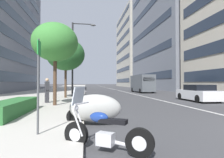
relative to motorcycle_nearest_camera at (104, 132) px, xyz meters
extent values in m
cube|color=#B2ADA3|center=(30.17, 5.56, -0.36)|extent=(160.00, 10.19, 0.15)
cube|color=silver|center=(35.17, -6.18, -0.43)|extent=(110.00, 0.16, 0.01)
cylinder|color=black|center=(0.38, 0.64, -0.13)|extent=(0.42, 0.59, 0.62)
cylinder|color=silver|center=(0.38, 0.64, -0.13)|extent=(0.27, 0.33, 0.31)
cylinder|color=black|center=(-0.44, -0.71, -0.13)|extent=(0.42, 0.59, 0.62)
cylinder|color=silver|center=(-0.44, -0.71, -0.13)|extent=(0.27, 0.33, 0.31)
cube|color=silver|center=(-0.03, -0.04, -0.14)|extent=(0.42, 0.46, 0.28)
cube|color=black|center=(-0.12, -0.19, 0.27)|extent=(0.52, 0.66, 0.10)
ellipsoid|color=navy|center=(0.06, 0.11, 0.33)|extent=(0.44, 0.52, 0.24)
cylinder|color=silver|center=(0.28, 0.60, 0.18)|extent=(0.20, 0.29, 0.64)
cylinder|color=silver|center=(0.40, 0.53, 0.18)|extent=(0.20, 0.29, 0.64)
cylinder|color=silver|center=(0.30, 0.50, 0.63)|extent=(0.53, 0.34, 0.04)
sphere|color=silver|center=(0.39, 0.65, 0.51)|extent=(0.14, 0.14, 0.14)
cube|color=#B2BCC6|center=(0.35, 0.59, 0.81)|extent=(0.44, 0.33, 0.44)
cylinder|color=silver|center=(-0.05, -0.35, -0.25)|extent=(0.43, 0.63, 0.16)
ellipsoid|color=#9E9E99|center=(2.60, 0.06, 0.19)|extent=(1.23, 2.07, 1.02)
cylinder|color=black|center=(2.78, 0.82, -0.13)|extent=(0.25, 0.61, 0.60)
cylinder|color=black|center=(5.49, 0.63, -0.11)|extent=(0.36, 0.65, 0.65)
cylinder|color=silver|center=(5.49, 0.63, -0.11)|extent=(0.25, 0.35, 0.33)
cylinder|color=black|center=(4.88, -0.80, -0.11)|extent=(0.36, 0.65, 0.65)
cylinder|color=silver|center=(4.88, -0.80, -0.11)|extent=(0.25, 0.35, 0.33)
cube|color=silver|center=(5.18, -0.09, -0.12)|extent=(0.39, 0.45, 0.28)
cube|color=black|center=(5.11, -0.26, 0.29)|extent=(0.45, 0.68, 0.10)
ellipsoid|color=#991E0A|center=(5.25, 0.07, 0.35)|extent=(0.40, 0.52, 0.24)
cylinder|color=silver|center=(5.39, 0.58, 0.20)|extent=(0.16, 0.31, 0.64)
cylinder|color=silver|center=(5.52, 0.52, 0.20)|extent=(0.16, 0.31, 0.64)
cylinder|color=silver|center=(5.42, 0.48, 0.65)|extent=(0.57, 0.27, 0.04)
sphere|color=silver|center=(5.49, 0.64, 0.53)|extent=(0.14, 0.14, 0.14)
cylinder|color=silver|center=(5.20, -0.40, -0.24)|extent=(0.35, 0.67, 0.16)
cube|color=silver|center=(10.00, -9.10, 0.11)|extent=(4.23, 1.98, 0.78)
cube|color=black|center=(9.82, -9.09, 0.73)|extent=(2.09, 1.77, 0.47)
cylinder|color=black|center=(11.40, -8.29, -0.12)|extent=(0.63, 0.24, 0.62)
cylinder|color=black|center=(11.36, -9.98, -0.12)|extent=(0.63, 0.24, 0.62)
cylinder|color=black|center=(8.65, -8.21, -0.12)|extent=(0.63, 0.24, 0.62)
cylinder|color=black|center=(8.60, -9.91, -0.12)|extent=(0.63, 0.24, 0.62)
cube|color=#4C5156|center=(23.71, -8.62, 1.06)|extent=(5.93, 2.36, 2.55)
cube|color=black|center=(20.81, -8.73, 1.63)|extent=(0.11, 1.79, 0.56)
cylinder|color=black|center=(25.66, -7.57, -0.07)|extent=(0.73, 0.29, 0.72)
cylinder|color=black|center=(25.74, -9.51, -0.07)|extent=(0.73, 0.29, 0.72)
cylinder|color=black|center=(21.69, -7.73, -0.07)|extent=(0.73, 0.29, 0.72)
cylinder|color=black|center=(21.76, -9.66, -0.07)|extent=(0.73, 0.29, 0.72)
cylinder|color=#47494C|center=(1.10, 1.71, 1.03)|extent=(0.06, 0.06, 2.63)
cube|color=#1E8C33|center=(1.10, 1.69, 2.10)|extent=(0.32, 0.02, 0.40)
cylinder|color=#232326|center=(15.18, 1.77, 3.61)|extent=(0.18, 0.18, 7.79)
cylinder|color=#232326|center=(15.18, 0.69, 7.41)|extent=(0.10, 2.16, 0.10)
ellipsoid|color=slate|center=(15.18, -0.39, 7.33)|extent=(0.44, 0.60, 0.20)
cube|color=#B21E23|center=(14.83, 1.77, 4.33)|extent=(0.56, 0.03, 1.10)
cube|color=#B21E23|center=(15.53, 1.77, 4.33)|extent=(0.56, 0.03, 1.10)
cube|color=#28602D|center=(4.56, 3.66, 0.02)|extent=(4.53, 1.10, 0.62)
cylinder|color=#473323|center=(7.61, 2.32, 1.17)|extent=(0.22, 0.22, 2.91)
ellipsoid|color=#387A33|center=(7.61, 2.32, 3.69)|extent=(2.85, 2.85, 2.43)
cylinder|color=#473323|center=(13.48, 2.29, 1.10)|extent=(0.22, 0.22, 2.77)
ellipsoid|color=#265B28|center=(13.48, 2.29, 3.83)|extent=(3.61, 3.61, 3.07)
cube|color=#2D2D33|center=(9.16, 3.10, 0.16)|extent=(0.39, 0.35, 0.89)
cube|color=#2D2D33|center=(9.16, 3.10, 0.91)|extent=(0.47, 0.39, 0.61)
sphere|color=tan|center=(9.16, 3.10, 1.33)|extent=(0.24, 0.24, 0.24)
cube|color=slate|center=(38.55, -24.12, 19.27)|extent=(28.27, 18.62, 39.41)
cube|color=#232D3D|center=(38.55, -14.77, 2.72)|extent=(25.45, 0.08, 1.50)
cube|color=#232D3D|center=(38.55, -14.77, 8.37)|extent=(25.45, 0.08, 1.50)
cube|color=#232D3D|center=(38.55, -14.77, 14.02)|extent=(25.45, 0.08, 1.50)
cube|color=#232D3D|center=(38.55, -14.77, 19.66)|extent=(25.45, 0.08, 1.50)
cube|color=#B7B2A3|center=(69.37, -25.70, 15.02)|extent=(27.78, 21.78, 30.91)
cube|color=#232D3D|center=(69.37, -14.77, 2.04)|extent=(25.00, 0.08, 1.50)
cube|color=#232D3D|center=(69.37, -14.77, 6.47)|extent=(25.00, 0.08, 1.50)
cube|color=#232D3D|center=(69.37, -14.77, 10.90)|extent=(25.00, 0.08, 1.50)
cube|color=#232D3D|center=(69.37, -14.77, 15.33)|extent=(25.00, 0.08, 1.50)
cube|color=#232D3D|center=(69.37, -14.77, 19.76)|extent=(25.00, 0.08, 1.50)
cube|color=#232D3D|center=(69.37, -14.77, 24.19)|extent=(25.00, 0.08, 1.50)
cube|color=#232D3D|center=(69.37, -14.77, 28.62)|extent=(25.00, 0.08, 1.50)
cube|color=#384756|center=(26.33, 11.61, 2.02)|extent=(29.80, 0.08, 1.50)
cube|color=#384756|center=(26.33, 11.61, 5.31)|extent=(29.80, 0.08, 1.50)
cube|color=#384756|center=(26.33, 11.61, 8.60)|extent=(29.80, 0.08, 1.50)
cube|color=#384756|center=(26.33, 11.61, 11.89)|extent=(29.80, 0.08, 1.50)
camera|label=1|loc=(-4.09, 0.42, 1.13)|focal=28.79mm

